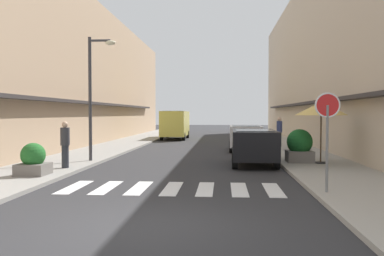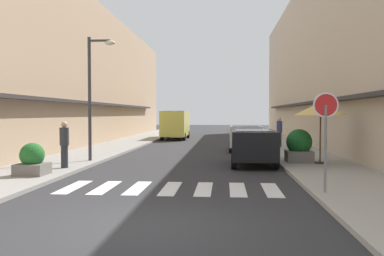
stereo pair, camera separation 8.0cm
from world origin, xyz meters
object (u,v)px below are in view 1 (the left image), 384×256
Objects in this scene: parked_car_near at (254,143)px; pedestrian_walking_near at (65,143)px; parked_car_mid at (245,135)px; street_lamp at (94,85)px; pedestrian_walking_far at (279,131)px; delivery_van at (175,123)px; planter_corner at (33,161)px; planter_midblock at (300,146)px; cafe_umbrella at (321,109)px; round_street_sign at (327,116)px.

pedestrian_walking_near is (-7.14, -2.30, 0.11)m from parked_car_near.
parked_car_mid is 9.76m from street_lamp.
pedestrian_walking_far is at bearing 35.82° from parked_car_mid.
parked_car_near is 18.08m from delivery_van.
delivery_van reaches higher than parked_car_near.
parked_car_near is 0.90× the size of parked_car_mid.
planter_corner is 0.77× the size of planter_midblock.
pedestrian_walking_near is (-9.82, -2.16, -1.30)m from cafe_umbrella.
cafe_umbrella is 8.53m from pedestrian_walking_far.
parked_car_mid is 13.29m from round_street_sign.
round_street_sign is 6.45m from cafe_umbrella.
street_lamp reaches higher than pedestrian_walking_far.
street_lamp reaches higher than parked_car_near.
round_street_sign is at bearing -77.90° from parked_car_near.
planter_corner is (-0.74, -4.23, -2.76)m from street_lamp.
round_street_sign is at bearing -74.29° from delivery_van.
round_street_sign reaches higher than cafe_umbrella.
round_street_sign is 10.55m from street_lamp.
street_lamp is at bearing 141.14° from round_street_sign.
planter_corner is at bearing 18.74° from pedestrian_walking_near.
parked_car_near is 2.30× the size of pedestrian_walking_near.
planter_midblock is at bearing -73.36° from parked_car_mid.
planter_midblock is 0.79× the size of pedestrian_walking_near.
pedestrian_walking_near is at bearing 78.22° from planter_corner.
cafe_umbrella is at bearing -68.60° from parked_car_mid.
pedestrian_walking_far is at bearing 86.98° from round_street_sign.
planter_midblock reaches higher than parked_car_near.
cafe_umbrella reaches higher than planter_midblock.
street_lamp is 3.05× the size of pedestrian_walking_near.
pedestrian_walking_near is (0.38, 1.80, 0.44)m from planter_corner.
delivery_van is 18.46m from planter_midblock.
street_lamp is at bearing -174.50° from pedestrian_walking_far.
delivery_van is 3.93× the size of planter_midblock.
round_street_sign reaches higher than parked_car_near.
pedestrian_walking_near is (-1.85, -19.58, -0.37)m from delivery_van.
round_street_sign is 2.42× the size of planter_corner.
pedestrian_walking_far is (2.16, 8.28, 0.16)m from parked_car_near.
planter_midblock is at bearing -66.99° from delivery_van.
pedestrian_walking_near reaches higher than planter_corner.
delivery_van is at bearing 84.07° from planter_corner.
delivery_van is 5.11× the size of planter_corner.
parked_car_near is at bearing -171.17° from planter_midblock.
cafe_umbrella is at bearing -1.60° from street_lamp.
cafe_umbrella is at bearing 21.25° from planter_corner.
round_street_sign is 14.78m from pedestrian_walking_far.
round_street_sign reaches higher than parked_car_mid.
delivery_van is 11.68m from pedestrian_walking_far.
pedestrian_walking_far reaches higher than planter_midblock.
parked_car_near is 1.56× the size of round_street_sign.
planter_midblock reaches higher than parked_car_mid.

